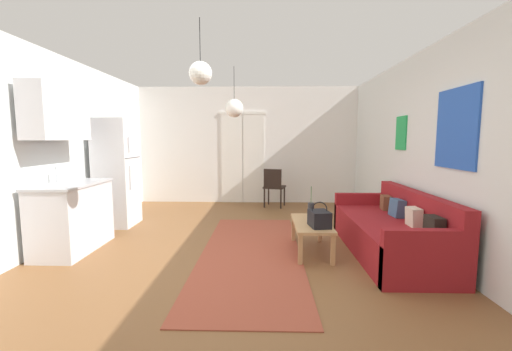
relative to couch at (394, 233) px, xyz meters
The scene contains 14 objects.
ground_plane 2.13m from the couch, 165.70° to the right, with size 5.52×8.32×0.10m, color brown.
wall_back 4.09m from the couch, 121.03° to the left, with size 5.12×0.13×2.62m.
wall_right 1.26m from the couch, 47.57° to the right, with size 0.12×7.92×2.62m.
wall_left 4.69m from the couch, behind, with size 0.12×7.92×2.62m.
area_rug 1.83m from the couch, behind, with size 1.25×3.40×0.01m, color #9E4733.
couch is the anchor object (origin of this frame).
coffee_table 1.04m from the couch, behind, with size 0.46×0.97×0.40m.
bamboo_vase 1.07m from the couch, 169.82° to the left, with size 0.08×0.08×0.44m.
handbag 1.02m from the couch, 168.83° to the right, with size 0.26×0.32×0.31m.
refrigerator 4.37m from the couch, 162.67° to the left, with size 0.59×0.64×1.79m.
kitchen_counter 4.22m from the couch, behind, with size 0.59×1.11×2.13m.
accent_chair 3.17m from the couch, 117.25° to the left, with size 0.51×0.50×0.83m.
pendant_lamp_near 3.03m from the couch, 160.49° to the right, with size 0.23×0.23×0.64m.
pendant_lamp_far 3.03m from the couch, 148.40° to the left, with size 0.30×0.30×0.81m.
Camera 1 is at (0.40, -3.55, 1.46)m, focal length 22.82 mm.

